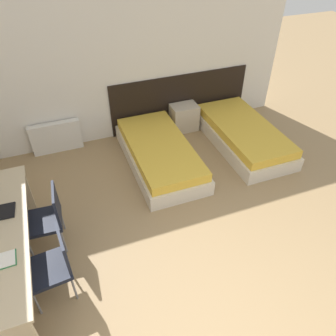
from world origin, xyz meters
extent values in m
cube|color=white|center=(0.00, 4.20, 1.35)|extent=(5.86, 0.05, 2.70)
cube|color=black|center=(0.95, 4.16, 0.50)|extent=(2.68, 0.03, 1.01)
cube|color=beige|center=(0.16, 3.10, 0.12)|extent=(1.00, 2.05, 0.24)
cube|color=gold|center=(0.16, 3.10, 0.32)|extent=(0.92, 1.97, 0.15)
cube|color=beige|center=(1.74, 3.10, 0.12)|extent=(1.00, 2.05, 0.24)
cube|color=gold|center=(1.74, 3.10, 0.32)|extent=(0.92, 1.97, 0.15)
cube|color=beige|center=(0.95, 3.95, 0.25)|extent=(0.49, 0.35, 0.50)
cube|color=silver|center=(-1.39, 4.08, 0.27)|extent=(0.84, 0.12, 0.55)
cube|color=#C6B28E|center=(-2.13, 2.73, 0.37)|extent=(0.55, 0.04, 0.74)
cube|color=black|center=(-1.73, 2.02, 0.42)|extent=(0.47, 0.47, 0.05)
cube|color=black|center=(-1.52, 2.01, 0.65)|extent=(0.05, 0.40, 0.42)
cylinder|color=slate|center=(-1.93, 1.84, 0.20)|extent=(0.02, 0.02, 0.39)
cylinder|color=slate|center=(-1.91, 2.23, 0.20)|extent=(0.02, 0.02, 0.39)
cylinder|color=slate|center=(-1.54, 1.82, 0.20)|extent=(0.02, 0.02, 0.39)
cylinder|color=slate|center=(-1.52, 2.21, 0.20)|extent=(0.02, 0.02, 0.39)
cube|color=black|center=(-1.73, 1.31, 0.42)|extent=(0.49, 0.49, 0.05)
cube|color=black|center=(-1.52, 1.33, 0.65)|extent=(0.07, 0.40, 0.42)
cylinder|color=slate|center=(-1.90, 1.10, 0.20)|extent=(0.02, 0.02, 0.39)
cylinder|color=slate|center=(-1.94, 1.48, 0.20)|extent=(0.02, 0.02, 0.39)
cylinder|color=slate|center=(-1.51, 1.13, 0.20)|extent=(0.02, 0.02, 0.39)
cylinder|color=slate|center=(-1.55, 1.52, 0.20)|extent=(0.02, 0.02, 0.39)
camera|label=1|loc=(-1.24, -1.00, 3.42)|focal=35.00mm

